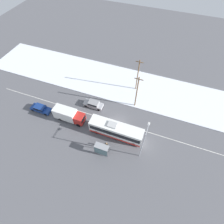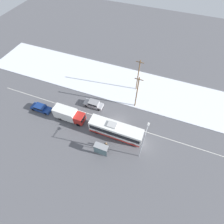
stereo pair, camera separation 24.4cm
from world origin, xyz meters
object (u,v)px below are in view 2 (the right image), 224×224
object	(u,v)px
sedan_car	(94,104)
utility_pole_snowlot	(138,75)
parked_car_near_truck	(41,108)
box_truck	(69,114)
utility_pole_roadside	(137,92)
city_bus	(116,130)
bus_shelter	(101,149)
pedestrian_at_stop	(106,145)
streetlamp	(143,141)

from	to	relation	value
sedan_car	utility_pole_snowlot	distance (m)	12.31
parked_car_near_truck	utility_pole_snowlot	xyz separation A→B (m)	(18.38, 14.22, 3.74)
sedan_car	utility_pole_snowlot	bearing A→B (deg)	-130.80
box_truck	utility_pole_snowlot	distance (m)	18.15
sedan_car	utility_pole_roadside	size ratio (longest dim) A/B	0.52
city_bus	parked_car_near_truck	world-z (taller)	city_bus
city_bus	bus_shelter	distance (m)	5.03
utility_pole_roadside	utility_pole_snowlot	world-z (taller)	utility_pole_snowlot
city_bus	bus_shelter	bearing A→B (deg)	-103.92
sedan_car	bus_shelter	xyz separation A→B (m)	(6.22, -10.19, 0.86)
city_bus	bus_shelter	xyz separation A→B (m)	(-1.21, -4.88, 0.03)
city_bus	box_truck	xyz separation A→B (m)	(-10.84, 0.11, 0.01)
parked_car_near_truck	pedestrian_at_stop	distance (m)	17.70
box_truck	utility_pole_snowlot	size ratio (longest dim) A/B	0.78
utility_pole_snowlot	city_bus	bearing A→B (deg)	-90.97
box_truck	parked_car_near_truck	xyz separation A→B (m)	(-7.30, -0.14, -0.86)
city_bus	pedestrian_at_stop	size ratio (longest dim) A/B	6.24
bus_shelter	utility_pole_snowlot	bearing A→B (deg)	85.65
streetlamp	utility_pole_snowlot	size ratio (longest dim) A/B	0.94
city_bus	sedan_car	xyz separation A→B (m)	(-7.43, 5.31, -0.83)
utility_pole_roadside	parked_car_near_truck	bearing A→B (deg)	-155.65
city_bus	bus_shelter	world-z (taller)	city_bus
city_bus	utility_pole_roadside	xyz separation A→B (m)	(1.50, 8.87, 2.89)
pedestrian_at_stop	utility_pole_snowlot	xyz separation A→B (m)	(1.01, 17.55, 3.46)
streetlamp	city_bus	bearing A→B (deg)	157.55
box_truck	pedestrian_at_stop	world-z (taller)	box_truck
sedan_car	streetlamp	xyz separation A→B (m)	(13.20, -7.70, 4.27)
pedestrian_at_stop	streetlamp	bearing A→B (deg)	8.47
sedan_car	utility_pole_snowlot	xyz separation A→B (m)	(7.67, 8.88, 3.72)
parked_car_near_truck	utility_pole_roadside	distance (m)	21.88
utility_pole_roadside	box_truck	bearing A→B (deg)	-144.65
sedan_car	pedestrian_at_stop	xyz separation A→B (m)	(6.66, -8.67, 0.26)
streetlamp	utility_pole_roadside	size ratio (longest dim) A/B	0.94
streetlamp	utility_pole_snowlot	xyz separation A→B (m)	(-5.54, 16.58, -0.55)
streetlamp	parked_car_near_truck	bearing A→B (deg)	174.36
parked_car_near_truck	pedestrian_at_stop	xyz separation A→B (m)	(17.38, -3.34, 0.28)
city_bus	parked_car_near_truck	distance (m)	18.16
utility_pole_roadside	utility_pole_snowlot	bearing A→B (deg)	103.30
box_truck	pedestrian_at_stop	size ratio (longest dim) A/B	3.90
bus_shelter	utility_pole_roadside	distance (m)	14.30
city_bus	parked_car_near_truck	xyz separation A→B (m)	(-18.14, -0.02, -0.85)
parked_car_near_truck	pedestrian_at_stop	world-z (taller)	pedestrian_at_stop
utility_pole_roadside	city_bus	bearing A→B (deg)	-99.60
pedestrian_at_stop	bus_shelter	distance (m)	1.70
pedestrian_at_stop	utility_pole_snowlot	bearing A→B (deg)	86.71
city_bus	pedestrian_at_stop	bearing A→B (deg)	-102.87
box_truck	parked_car_near_truck	world-z (taller)	box_truck
streetlamp	pedestrian_at_stop	bearing A→B (deg)	-171.53
parked_car_near_truck	pedestrian_at_stop	size ratio (longest dim) A/B	2.70
box_truck	utility_pole_snowlot	bearing A→B (deg)	51.80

